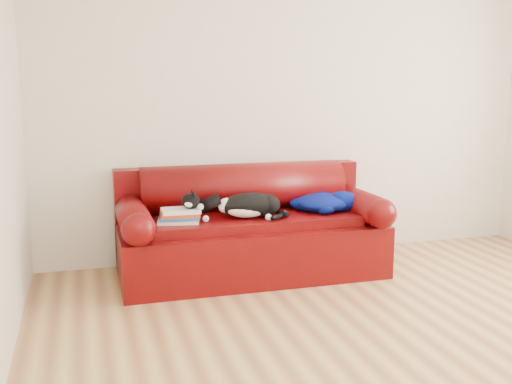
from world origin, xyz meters
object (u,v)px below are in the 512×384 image
(blanket, at_px, (324,201))
(sofa_base, at_px, (251,246))
(cat, at_px, (249,206))
(book_stack, at_px, (179,216))

(blanket, bearing_deg, sofa_base, 178.83)
(sofa_base, xyz_separation_m, cat, (-0.05, -0.11, 0.36))
(cat, bearing_deg, book_stack, -168.85)
(blanket, bearing_deg, book_stack, -175.53)
(book_stack, relative_size, blanket, 0.59)
(sofa_base, height_order, book_stack, book_stack)
(sofa_base, bearing_deg, cat, -112.60)
(cat, xyz_separation_m, blanket, (0.67, 0.10, -0.02))
(sofa_base, height_order, blanket, blanket)
(cat, height_order, blanket, cat)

